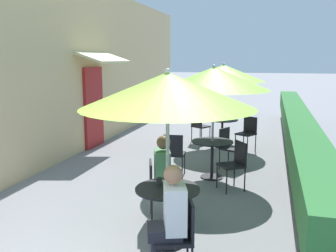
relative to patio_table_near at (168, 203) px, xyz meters
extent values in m
cube|color=#D6B784|center=(-3.46, 5.32, 1.55)|extent=(0.24, 14.24, 4.20)
cube|color=maroon|center=(-3.30, 4.61, 0.50)|extent=(0.08, 0.96, 2.10)
cube|color=beige|center=(-2.99, 4.61, 1.80)|extent=(0.78, 1.80, 0.30)
cube|color=gray|center=(1.84, 5.22, -0.32)|extent=(0.44, 13.24, 0.45)
cube|color=#2D6B33|center=(1.84, 5.22, 0.18)|extent=(0.60, 12.58, 0.56)
cylinder|color=black|center=(0.00, 0.00, -0.53)|extent=(0.44, 0.44, 0.02)
cylinder|color=black|center=(0.00, 0.00, -0.18)|extent=(0.06, 0.06, 0.72)
cylinder|color=black|center=(0.00, 0.00, 0.18)|extent=(0.81, 0.81, 0.02)
cylinder|color=#B7B7BC|center=(0.00, 0.00, 0.51)|extent=(0.04, 0.04, 2.11)
cone|color=#8CD138|center=(0.00, 0.00, 1.40)|extent=(2.11, 2.11, 0.43)
sphere|color=#B7B7BC|center=(0.00, 0.00, 1.63)|extent=(0.07, 0.07, 0.07)
cube|color=black|center=(-0.25, 0.70, -0.10)|extent=(0.51, 0.51, 0.04)
cube|color=black|center=(-0.43, 0.64, 0.11)|extent=(0.16, 0.37, 0.42)
cylinder|color=black|center=(-0.02, 0.59, -0.32)|extent=(0.02, 0.02, 0.45)
cylinder|color=black|center=(-0.15, 0.93, -0.32)|extent=(0.02, 0.02, 0.45)
cylinder|color=black|center=(-0.36, 0.47, -0.32)|extent=(0.02, 0.02, 0.45)
cylinder|color=black|center=(-0.49, 0.81, -0.32)|extent=(0.02, 0.02, 0.45)
cylinder|color=#23232D|center=(-0.06, 0.69, -0.31)|extent=(0.11, 0.11, 0.47)
cylinder|color=#23232D|center=(-0.11, 0.84, -0.31)|extent=(0.11, 0.11, 0.47)
cube|color=#23232D|center=(-0.17, 0.73, -0.02)|extent=(0.44, 0.40, 0.12)
cube|color=#4C8456|center=(-0.27, 0.69, 0.23)|extent=(0.32, 0.39, 0.50)
sphere|color=brown|center=(-0.25, 0.70, 0.60)|extent=(0.20, 0.20, 0.20)
cube|color=black|center=(0.25, -0.70, -0.10)|extent=(0.51, 0.51, 0.04)
cube|color=black|center=(0.43, -0.64, 0.11)|extent=(0.16, 0.37, 0.42)
cylinder|color=black|center=(0.02, -0.59, -0.32)|extent=(0.02, 0.02, 0.45)
cylinder|color=black|center=(0.36, -0.47, -0.32)|extent=(0.02, 0.02, 0.45)
cube|color=#23232D|center=(0.17, -0.73, -0.02)|extent=(0.44, 0.40, 0.12)
cube|color=white|center=(0.27, -0.69, 0.23)|extent=(0.32, 0.39, 0.50)
sphere|color=#A87556|center=(0.25, -0.70, 0.60)|extent=(0.20, 0.20, 0.20)
cylinder|color=#232328|center=(-0.14, 0.10, 0.24)|extent=(0.07, 0.07, 0.09)
cylinder|color=black|center=(0.12, 2.81, -0.53)|extent=(0.44, 0.44, 0.02)
cylinder|color=black|center=(0.12, 2.81, -0.18)|extent=(0.06, 0.06, 0.72)
cylinder|color=black|center=(0.12, 2.81, 0.18)|extent=(0.81, 0.81, 0.02)
cylinder|color=#B7B7BC|center=(0.12, 2.81, 0.51)|extent=(0.04, 0.04, 2.11)
cone|color=#8CD138|center=(0.12, 2.81, 1.40)|extent=(2.11, 2.11, 0.43)
sphere|color=#B7B7BC|center=(0.12, 2.81, 1.63)|extent=(0.07, 0.07, 0.07)
cube|color=black|center=(0.55, 2.20, -0.10)|extent=(0.56, 0.56, 0.04)
cube|color=black|center=(0.70, 2.31, 0.11)|extent=(0.25, 0.33, 0.42)
cylinder|color=black|center=(0.30, 2.24, -0.32)|extent=(0.02, 0.02, 0.45)
cylinder|color=black|center=(0.51, 1.95, -0.32)|extent=(0.02, 0.02, 0.45)
cylinder|color=black|center=(0.60, 2.45, -0.32)|extent=(0.02, 0.02, 0.45)
cylinder|color=black|center=(0.80, 2.16, -0.32)|extent=(0.02, 0.02, 0.45)
cube|color=black|center=(0.43, 3.49, -0.10)|extent=(0.53, 0.53, 0.04)
cube|color=black|center=(0.26, 3.56, 0.11)|extent=(0.18, 0.36, 0.42)
cylinder|color=black|center=(0.52, 3.25, -0.32)|extent=(0.02, 0.02, 0.45)
cylinder|color=black|center=(0.67, 3.58, -0.32)|extent=(0.02, 0.02, 0.45)
cylinder|color=black|center=(0.19, 3.40, -0.32)|extent=(0.02, 0.02, 0.45)
cylinder|color=black|center=(0.34, 3.72, -0.32)|extent=(0.02, 0.02, 0.45)
cube|color=black|center=(-0.62, 2.74, -0.10)|extent=(0.44, 0.44, 0.04)
cube|color=black|center=(-0.60, 2.55, 0.11)|extent=(0.38, 0.07, 0.42)
cylinder|color=black|center=(-0.46, 2.93, -0.32)|extent=(0.02, 0.02, 0.45)
cylinder|color=black|center=(-0.82, 2.90, -0.32)|extent=(0.02, 0.02, 0.45)
cylinder|color=black|center=(-0.42, 2.58, -0.32)|extent=(0.02, 0.02, 0.45)
cylinder|color=black|center=(-0.78, 2.54, -0.32)|extent=(0.02, 0.02, 0.45)
cylinder|color=black|center=(-0.03, 5.51, -0.53)|extent=(0.44, 0.44, 0.02)
cylinder|color=black|center=(-0.03, 5.51, -0.18)|extent=(0.06, 0.06, 0.72)
cylinder|color=black|center=(-0.03, 5.51, 0.18)|extent=(0.81, 0.81, 0.02)
cylinder|color=#B7B7BC|center=(-0.03, 5.51, 0.51)|extent=(0.04, 0.04, 2.11)
cone|color=#8CD138|center=(-0.03, 5.51, 1.40)|extent=(2.11, 2.11, 0.43)
sphere|color=#B7B7BC|center=(-0.03, 5.51, 1.63)|extent=(0.07, 0.07, 0.07)
cube|color=black|center=(-0.67, 5.88, -0.10)|extent=(0.55, 0.55, 0.04)
cube|color=black|center=(-0.77, 5.72, 0.11)|extent=(0.34, 0.22, 0.42)
cylinder|color=black|center=(-0.43, 5.95, -0.32)|extent=(0.02, 0.02, 0.45)
cylinder|color=black|center=(-0.74, 6.13, -0.32)|extent=(0.02, 0.02, 0.45)
cylinder|color=black|center=(-0.61, 5.64, -0.32)|extent=(0.02, 0.02, 0.45)
cylinder|color=black|center=(-0.92, 5.82, -0.32)|extent=(0.02, 0.02, 0.45)
cube|color=black|center=(0.61, 5.13, -0.10)|extent=(0.55, 0.55, 0.04)
cube|color=black|center=(0.70, 5.29, 0.11)|extent=(0.34, 0.22, 0.42)
cylinder|color=black|center=(0.36, 5.06, -0.32)|extent=(0.02, 0.02, 0.45)
cylinder|color=black|center=(0.67, 4.88, -0.32)|extent=(0.02, 0.02, 0.45)
cylinder|color=black|center=(0.55, 5.37, -0.32)|extent=(0.02, 0.02, 0.45)
cylinder|color=black|center=(0.86, 5.19, -0.32)|extent=(0.02, 0.02, 0.45)
cylinder|color=#B73D3D|center=(-0.07, 5.65, 0.24)|extent=(0.07, 0.07, 0.09)
camera|label=1|loc=(1.19, -4.26, 1.78)|focal=40.00mm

